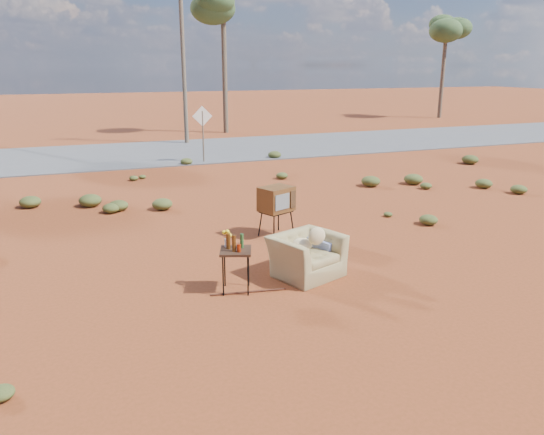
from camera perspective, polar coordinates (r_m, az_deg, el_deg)
name	(u,v)px	position (r m, az deg, el deg)	size (l,w,h in m)	color
ground	(283,277)	(9.63, 1.15, -6.43)	(140.00, 140.00, 0.00)	maroon
highway	(154,153)	(23.77, -12.61, 6.81)	(140.00, 7.00, 0.04)	#565659
armchair	(310,249)	(9.64, 4.08, -3.41)	(1.51, 1.29, 1.02)	#958151
tv_unit	(276,200)	(11.68, 0.48, 1.92)	(0.85, 0.77, 1.12)	black
side_table	(234,248)	(8.86, -4.15, -3.26)	(0.65, 0.65, 1.03)	#341E12
rusty_bar	(248,292)	(9.00, -2.58, -8.00)	(0.03, 0.03, 1.29)	#4A1D13
road_sign	(203,124)	(20.93, -7.48, 9.94)	(0.78, 0.06, 2.19)	brown
eucalyptus_center	(223,12)	(30.54, -5.28, 21.15)	(3.20, 3.20, 7.60)	brown
eucalyptus_right	(446,32)	(41.08, 18.24, 18.45)	(3.20, 3.20, 7.10)	brown
utility_pole_center	(183,55)	(26.30, -9.55, 16.86)	(1.40, 0.20, 8.00)	brown
scrub_patch	(186,213)	(13.38, -9.24, 0.49)	(17.49, 8.07, 0.33)	#4A5023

